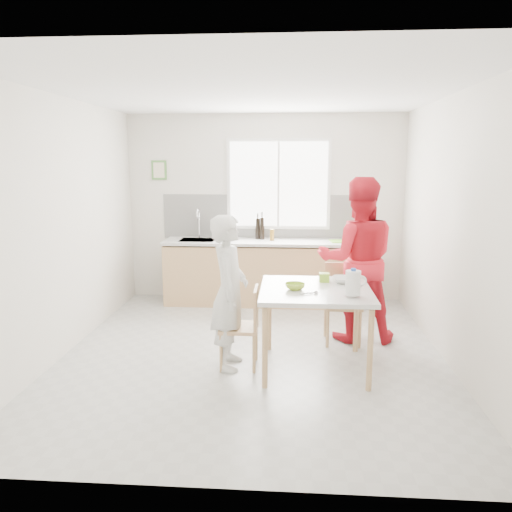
{
  "coord_description": "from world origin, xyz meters",
  "views": [
    {
      "loc": [
        0.4,
        -5.04,
        2.04
      ],
      "look_at": [
        0.02,
        0.2,
        1.03
      ],
      "focal_mm": 35.0,
      "sensor_mm": 36.0,
      "label": 1
    }
  ],
  "objects_px": {
    "person_red": "(357,260)",
    "person_white": "(229,292)",
    "dining_table": "(315,297)",
    "wine_bottle_b": "(258,229)",
    "chair_left": "(245,323)",
    "milk_jug": "(353,283)",
    "chair_far": "(342,299)",
    "bowl_green": "(295,286)",
    "wine_bottle_a": "(262,228)",
    "bowl_white": "(344,280)"
  },
  "relations": [
    {
      "from": "milk_jug",
      "to": "bowl_white",
      "type": "bearing_deg",
      "value": 92.57
    },
    {
      "from": "person_red",
      "to": "person_white",
      "type": "bearing_deg",
      "value": 32.95
    },
    {
      "from": "chair_far",
      "to": "bowl_white",
      "type": "xyz_separation_m",
      "value": [
        -0.05,
        -0.57,
        0.36
      ]
    },
    {
      "from": "chair_left",
      "to": "milk_jug",
      "type": "xyz_separation_m",
      "value": [
        1.01,
        -0.27,
        0.5
      ]
    },
    {
      "from": "dining_table",
      "to": "chair_left",
      "type": "bearing_deg",
      "value": -179.7
    },
    {
      "from": "chair_far",
      "to": "person_red",
      "type": "xyz_separation_m",
      "value": [
        0.16,
        0.06,
        0.44
      ]
    },
    {
      "from": "bowl_green",
      "to": "chair_left",
      "type": "bearing_deg",
      "value": 174.45
    },
    {
      "from": "bowl_white",
      "to": "bowl_green",
      "type": "bearing_deg",
      "value": -148.74
    },
    {
      "from": "bowl_white",
      "to": "person_red",
      "type": "bearing_deg",
      "value": 71.64
    },
    {
      "from": "dining_table",
      "to": "person_white",
      "type": "xyz_separation_m",
      "value": [
        -0.84,
        -0.0,
        0.03
      ]
    },
    {
      "from": "chair_far",
      "to": "wine_bottle_b",
      "type": "bearing_deg",
      "value": 123.52
    },
    {
      "from": "bowl_green",
      "to": "wine_bottle_a",
      "type": "distance_m",
      "value": 2.49
    },
    {
      "from": "dining_table",
      "to": "person_white",
      "type": "relative_size",
      "value": 0.7
    },
    {
      "from": "milk_jug",
      "to": "wine_bottle_a",
      "type": "relative_size",
      "value": 0.77
    },
    {
      "from": "chair_far",
      "to": "person_white",
      "type": "bearing_deg",
      "value": -145.56
    },
    {
      "from": "chair_left",
      "to": "person_red",
      "type": "xyz_separation_m",
      "value": [
        1.2,
        0.88,
        0.48
      ]
    },
    {
      "from": "person_red",
      "to": "wine_bottle_b",
      "type": "xyz_separation_m",
      "value": [
        -1.24,
        1.54,
        0.14
      ]
    },
    {
      "from": "person_white",
      "to": "chair_far",
      "type": "bearing_deg",
      "value": -55.56
    },
    {
      "from": "dining_table",
      "to": "bowl_green",
      "type": "relative_size",
      "value": 5.66
    },
    {
      "from": "bowl_green",
      "to": "person_red",
      "type": "bearing_deg",
      "value": 52.79
    },
    {
      "from": "bowl_white",
      "to": "chair_left",
      "type": "bearing_deg",
      "value": -165.51
    },
    {
      "from": "chair_far",
      "to": "bowl_green",
      "type": "xyz_separation_m",
      "value": [
        -0.55,
        -0.87,
        0.36
      ]
    },
    {
      "from": "person_white",
      "to": "person_red",
      "type": "xyz_separation_m",
      "value": [
        1.35,
        0.88,
        0.17
      ]
    },
    {
      "from": "wine_bottle_b",
      "to": "bowl_green",
      "type": "bearing_deg",
      "value": -77.92
    },
    {
      "from": "milk_jug",
      "to": "wine_bottle_a",
      "type": "xyz_separation_m",
      "value": [
        -0.99,
        2.66,
        0.13
      ]
    },
    {
      "from": "dining_table",
      "to": "wine_bottle_b",
      "type": "xyz_separation_m",
      "value": [
        -0.73,
        2.42,
        0.33
      ]
    },
    {
      "from": "bowl_green",
      "to": "milk_jug",
      "type": "distance_m",
      "value": 0.58
    },
    {
      "from": "dining_table",
      "to": "chair_left",
      "type": "distance_m",
      "value": 0.75
    },
    {
      "from": "person_white",
      "to": "bowl_white",
      "type": "height_order",
      "value": "person_white"
    },
    {
      "from": "wine_bottle_b",
      "to": "chair_left",
      "type": "bearing_deg",
      "value": -89.03
    },
    {
      "from": "dining_table",
      "to": "bowl_white",
      "type": "distance_m",
      "value": 0.41
    },
    {
      "from": "person_red",
      "to": "chair_far",
      "type": "bearing_deg",
      "value": 20.34
    },
    {
      "from": "person_white",
      "to": "wine_bottle_b",
      "type": "relative_size",
      "value": 5.1
    },
    {
      "from": "wine_bottle_a",
      "to": "wine_bottle_b",
      "type": "height_order",
      "value": "wine_bottle_a"
    },
    {
      "from": "person_red",
      "to": "milk_jug",
      "type": "bearing_deg",
      "value": 80.77
    },
    {
      "from": "milk_jug",
      "to": "wine_bottle_a",
      "type": "bearing_deg",
      "value": 110.1
    },
    {
      "from": "chair_far",
      "to": "person_red",
      "type": "bearing_deg",
      "value": 20.34
    },
    {
      "from": "dining_table",
      "to": "wine_bottle_b",
      "type": "height_order",
      "value": "wine_bottle_b"
    },
    {
      "from": "dining_table",
      "to": "milk_jug",
      "type": "height_order",
      "value": "milk_jug"
    },
    {
      "from": "person_white",
      "to": "bowl_green",
      "type": "relative_size",
      "value": 8.09
    },
    {
      "from": "bowl_green",
      "to": "wine_bottle_b",
      "type": "bearing_deg",
      "value": 102.08
    },
    {
      "from": "chair_far",
      "to": "wine_bottle_b",
      "type": "height_order",
      "value": "wine_bottle_b"
    },
    {
      "from": "dining_table",
      "to": "milk_jug",
      "type": "bearing_deg",
      "value": -40.56
    },
    {
      "from": "milk_jug",
      "to": "wine_bottle_b",
      "type": "distance_m",
      "value": 2.9
    },
    {
      "from": "bowl_white",
      "to": "wine_bottle_b",
      "type": "xyz_separation_m",
      "value": [
        -1.03,
        2.17,
        0.22
      ]
    },
    {
      "from": "chair_far",
      "to": "bowl_green",
      "type": "distance_m",
      "value": 1.09
    },
    {
      "from": "person_red",
      "to": "bowl_white",
      "type": "distance_m",
      "value": 0.67
    },
    {
      "from": "dining_table",
      "to": "chair_left",
      "type": "relative_size",
      "value": 1.31
    },
    {
      "from": "dining_table",
      "to": "chair_far",
      "type": "relative_size",
      "value": 1.2
    },
    {
      "from": "bowl_white",
      "to": "wine_bottle_a",
      "type": "xyz_separation_m",
      "value": [
        -0.96,
        2.13,
        0.23
      ]
    }
  ]
}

